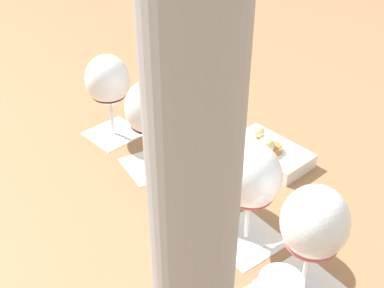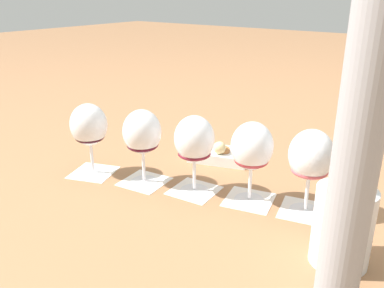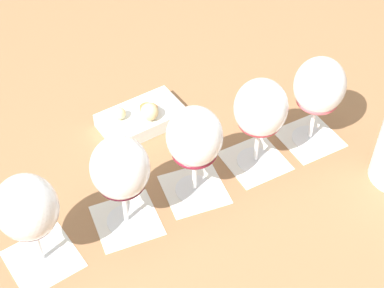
{
  "view_description": "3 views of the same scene",
  "coord_description": "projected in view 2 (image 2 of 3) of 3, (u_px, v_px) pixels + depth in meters",
  "views": [
    {
      "loc": [
        -0.63,
        0.28,
        0.58
      ],
      "look_at": [
        -0.0,
        0.0,
        0.12
      ],
      "focal_mm": 45.0,
      "sensor_mm": 36.0,
      "label": 1
    },
    {
      "loc": [
        -0.52,
        0.71,
        0.45
      ],
      "look_at": [
        -0.0,
        0.0,
        0.12
      ],
      "focal_mm": 38.0,
      "sensor_mm": 36.0,
      "label": 2
    },
    {
      "loc": [
        0.18,
        0.66,
        0.81
      ],
      "look_at": [
        -0.0,
        0.0,
        0.12
      ],
      "focal_mm": 55.0,
      "sensor_mm": 36.0,
      "label": 3
    }
  ],
  "objects": [
    {
      "name": "ground_plane",
      "position": [
        192.0,
        190.0,
        0.98
      ],
      "size": [
        8.0,
        8.0,
        0.0
      ],
      "primitive_type": "plane",
      "color": "#936642"
    },
    {
      "name": "tasting_card_0",
      "position": [
        305.0,
        211.0,
        0.89
      ],
      "size": [
        0.13,
        0.13,
        0.0
      ],
      "color": "silver",
      "rests_on": "ground_plane"
    },
    {
      "name": "tasting_card_1",
      "position": [
        249.0,
        200.0,
        0.93
      ],
      "size": [
        0.13,
        0.13,
        0.0
      ],
      "color": "silver",
      "rests_on": "ground_plane"
    },
    {
      "name": "tasting_card_2",
      "position": [
        193.0,
        191.0,
        0.98
      ],
      "size": [
        0.12,
        0.12,
        0.0
      ],
      "color": "silver",
      "rests_on": "ground_plane"
    },
    {
      "name": "tasting_card_3",
      "position": [
        144.0,
        181.0,
        1.02
      ],
      "size": [
        0.12,
        0.12,
        0.0
      ],
      "color": "silver",
      "rests_on": "ground_plane"
    },
    {
      "name": "tasting_card_4",
      "position": [
        93.0,
        172.0,
        1.07
      ],
      "size": [
        0.14,
        0.14,
        0.0
      ],
      "color": "silver",
      "rests_on": "ground_plane"
    },
    {
      "name": "wine_glass_0",
      "position": [
        311.0,
        158.0,
        0.84
      ],
      "size": [
        0.09,
        0.09,
        0.19
      ],
      "color": "white",
      "rests_on": "tasting_card_0"
    },
    {
      "name": "wine_glass_1",
      "position": [
        252.0,
        149.0,
        0.89
      ],
      "size": [
        0.09,
        0.09,
        0.19
      ],
      "color": "white",
      "rests_on": "tasting_card_1"
    },
    {
      "name": "wine_glass_2",
      "position": [
        193.0,
        142.0,
        0.93
      ],
      "size": [
        0.09,
        0.09,
        0.19
      ],
      "color": "white",
      "rests_on": "tasting_card_2"
    },
    {
      "name": "wine_glass_3",
      "position": [
        142.0,
        135.0,
        0.98
      ],
      "size": [
        0.09,
        0.09,
        0.19
      ],
      "color": "white",
      "rests_on": "tasting_card_3"
    },
    {
      "name": "wine_glass_4",
      "position": [
        89.0,
        128.0,
        1.03
      ],
      "size": [
        0.09,
        0.09,
        0.19
      ],
      "color": "white",
      "rests_on": "tasting_card_4"
    },
    {
      "name": "ceramic_vase",
      "position": [
        344.0,
        218.0,
        0.69
      ],
      "size": [
        0.1,
        0.1,
        0.2
      ],
      "color": "silver",
      "rests_on": "ground_plane"
    },
    {
      "name": "snack_dish",
      "position": [
        219.0,
        154.0,
        1.15
      ],
      "size": [
        0.19,
        0.14,
        0.06
      ],
      "color": "white",
      "rests_on": "ground_plane"
    },
    {
      "name": "umbrella_pole",
      "position": [
        377.0,
        27.0,
        0.48
      ],
      "size": [
        0.06,
        0.06,
        0.83
      ],
      "color": "#99999E",
      "rests_on": "ground_plane"
    }
  ]
}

